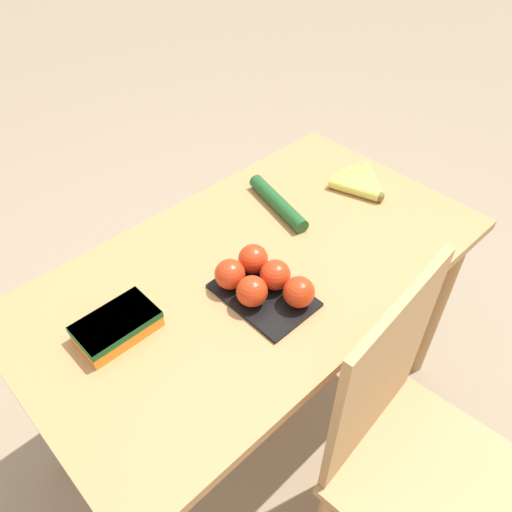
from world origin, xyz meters
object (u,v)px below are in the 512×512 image
tomato_pack (262,281)px  cucumber_near (278,203)px  carrot_bag (117,325)px  banana_bunch (362,185)px  chair (410,453)px

tomato_pack → cucumber_near: (-0.27, -0.21, -0.02)m
cucumber_near → tomato_pack: bearing=37.9°
tomato_pack → carrot_bag: tomato_pack is taller
banana_bunch → tomato_pack: (0.53, 0.10, 0.02)m
banana_bunch → carrot_bag: bearing=-2.8°
tomato_pack → cucumber_near: size_ratio=0.92×
banana_bunch → cucumber_near: (0.26, -0.12, 0.00)m
chair → carrot_bag: bearing=116.9°
banana_bunch → cucumber_near: 0.29m
chair → cucumber_near: bearing=66.5°
banana_bunch → tomato_pack: bearing=10.3°
carrot_bag → cucumber_near: 0.61m
chair → banana_bunch: size_ratio=5.45×
chair → tomato_pack: 0.54m
chair → tomato_pack: chair is taller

